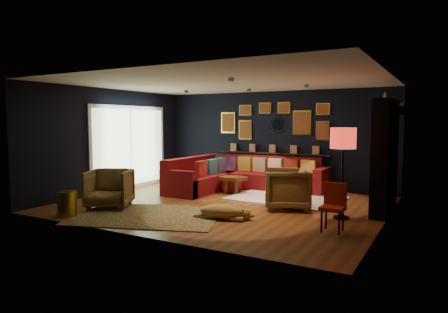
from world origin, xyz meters
The scene contains 20 objects.
floor centered at (0.00, 0.00, 0.00)m, with size 6.50×6.50×0.00m, color brown.
room_walls centered at (0.00, 0.00, 1.59)m, with size 6.50×6.50×6.50m.
sectional centered at (-0.61, 1.81, 0.32)m, with size 3.41×2.69×0.86m.
ledge centered at (0.00, 2.68, 0.92)m, with size 3.20×0.12×0.04m, color black.
gallery_wall centered at (-0.01, 2.72, 1.81)m, with size 3.15×0.04×1.02m.
sunburst_mirror centered at (0.10, 2.72, 1.70)m, with size 0.47×0.16×0.47m.
fireplace centered at (3.09, 0.90, 1.02)m, with size 0.31×1.60×2.20m.
deer_head centered at (3.14, 1.40, 2.05)m, with size 0.50×0.28×0.45m.
sliding_door centered at (-3.22, 0.60, 1.10)m, with size 0.06×2.80×2.20m.
ceiling_spots centered at (0.00, 0.80, 2.56)m, with size 3.30×2.50×0.06m.
shag_rug centered at (0.96, 1.23, 0.02)m, with size 2.44×1.77×0.03m, color white.
leopard_rug centered at (-0.72, -1.63, 0.01)m, with size 2.69×1.92×0.02m, color tan.
coffee_table centered at (-0.45, 1.27, 0.34)m, with size 0.85×0.69×0.38m.
pouf centered at (-0.62, 1.47, 0.20)m, with size 0.51×0.51×0.34m, color maroon.
armchair_left centered at (-1.91, -1.46, 0.44)m, with size 0.85×0.80×0.87m, color #BF9346.
armchair_right centered at (1.34, 0.26, 0.46)m, with size 0.88×0.83×0.91m, color #BF9346.
gold_stool centered at (-2.11, -2.35, 0.23)m, with size 0.37×0.37×0.46m, color gold.
orange_chair centered at (2.58, -0.95, 0.46)m, with size 0.37×0.37×0.79m.
floor_lamp centered at (2.50, -0.05, 1.41)m, with size 0.46×0.46×1.67m.
dog centered at (0.61, -1.16, 0.20)m, with size 1.14×0.56×0.36m, color #BB9147, non-canonical shape.
Camera 1 is at (4.16, -7.39, 1.78)m, focal length 32.00 mm.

